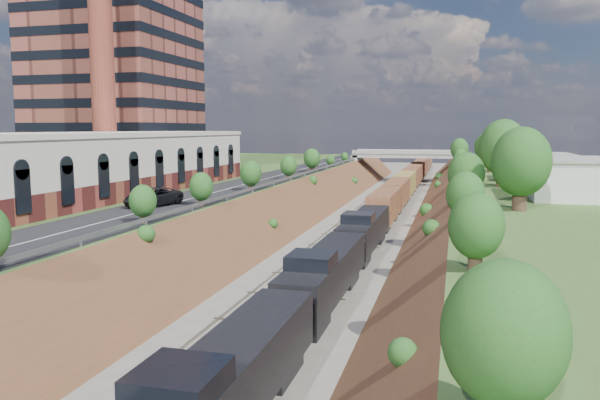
{
  "coord_description": "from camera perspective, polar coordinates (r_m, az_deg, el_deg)",
  "views": [
    {
      "loc": [
        11.3,
        -15.93,
        12.45
      ],
      "look_at": [
        -2.23,
        34.72,
        6.0
      ],
      "focal_mm": 35.0,
      "sensor_mm": 36.0,
      "label": 1
    }
  ],
  "objects": [
    {
      "name": "platform_left",
      "position": [
        88.47,
        -15.21,
        0.31
      ],
      "size": [
        44.0,
        180.0,
        5.0
      ],
      "primitive_type": "cube",
      "color": "#465E26",
      "rests_on": "ground"
    },
    {
      "name": "embankment_left",
      "position": [
        80.11,
        -1.4,
        -1.93
      ],
      "size": [
        10.0,
        180.0,
        10.0
      ],
      "primitive_type": "cube",
      "rotation": [
        0.0,
        0.79,
        0.0
      ],
      "color": "brown",
      "rests_on": "ground"
    },
    {
      "name": "embankment_right",
      "position": [
        76.95,
        14.54,
        -2.52
      ],
      "size": [
        10.0,
        180.0,
        10.0
      ],
      "primitive_type": "cube",
      "rotation": [
        0.0,
        0.79,
        0.0
      ],
      "color": "brown",
      "rests_on": "ground"
    },
    {
      "name": "rail_left_track",
      "position": [
        78.18,
        4.52,
        -2.1
      ],
      "size": [
        1.58,
        180.0,
        0.18
      ],
      "primitive_type": "cube",
      "color": "gray",
      "rests_on": "ground"
    },
    {
      "name": "rail_right_track",
      "position": [
        77.42,
        8.31,
        -2.25
      ],
      "size": [
        1.58,
        180.0,
        0.18
      ],
      "primitive_type": "cube",
      "color": "gray",
      "rests_on": "ground"
    },
    {
      "name": "road",
      "position": [
        80.86,
        -4.47,
        1.74
      ],
      "size": [
        8.0,
        180.0,
        0.1
      ],
      "primitive_type": "cube",
      "color": "black",
      "rests_on": "platform_left"
    },
    {
      "name": "guardrail",
      "position": [
        79.36,
        -1.73,
        2.02
      ],
      "size": [
        0.1,
        171.0,
        0.7
      ],
      "color": "#99999E",
      "rests_on": "platform_left"
    },
    {
      "name": "commercial_building",
      "position": [
        66.85,
        -21.13,
        3.16
      ],
      "size": [
        14.3,
        62.3,
        7.0
      ],
      "color": "maroon",
      "rests_on": "platform_left"
    },
    {
      "name": "highrise_tower",
      "position": [
        105.86,
        -17.76,
        17.82
      ],
      "size": [
        22.0,
        22.0,
        53.9
      ],
      "color": "brown",
      "rests_on": "platform_left"
    },
    {
      "name": "smokestack",
      "position": [
        87.0,
        -18.84,
        14.94
      ],
      "size": [
        3.2,
        3.2,
        40.0
      ],
      "primitive_type": "cylinder",
      "color": "maroon",
      "rests_on": "platform_left"
    },
    {
      "name": "overpass",
      "position": [
        138.6,
        10.27,
        3.79
      ],
      "size": [
        24.5,
        8.3,
        7.4
      ],
      "color": "gray",
      "rests_on": "ground"
    },
    {
      "name": "white_building_near",
      "position": [
        69.23,
        25.06,
        1.84
      ],
      "size": [
        9.0,
        12.0,
        4.0
      ],
      "primitive_type": "cube",
      "color": "silver",
      "rests_on": "platform_right"
    },
    {
      "name": "white_building_far",
      "position": [
        90.86,
        22.35,
        2.92
      ],
      "size": [
        8.0,
        10.0,
        3.6
      ],
      "primitive_type": "cube",
      "color": "silver",
      "rests_on": "platform_right"
    },
    {
      "name": "tree_right_large",
      "position": [
        56.3,
        20.78,
        3.44
      ],
      "size": [
        5.25,
        5.25,
        7.61
      ],
      "color": "#473323",
      "rests_on": "platform_right"
    },
    {
      "name": "tree_left_crest",
      "position": [
        43.06,
        -17.64,
        -0.54
      ],
      "size": [
        2.45,
        2.45,
        3.55
      ],
      "color": "#473323",
      "rests_on": "platform_left"
    },
    {
      "name": "freight_train",
      "position": [
        106.36,
        10.2,
        1.56
      ],
      "size": [
        2.91,
        179.67,
        4.55
      ],
      "color": "black",
      "rests_on": "ground"
    },
    {
      "name": "suv",
      "position": [
        57.23,
        -14.13,
        0.3
      ],
      "size": [
        4.07,
        6.69,
        1.73
      ],
      "primitive_type": "imported",
      "rotation": [
        0.0,
        0.0,
        -0.2
      ],
      "color": "black",
      "rests_on": "road"
    }
  ]
}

